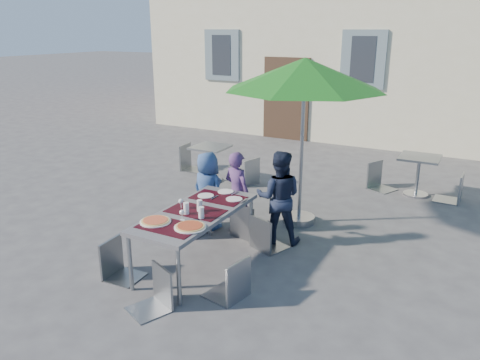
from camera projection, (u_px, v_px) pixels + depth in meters
The scene contains 22 objects.
ground at pixel (198, 274), 5.83m from camera, with size 90.00×90.00×0.00m, color #454547.
dining_table at pixel (196, 215), 5.84m from camera, with size 0.80×1.85×0.76m.
pizza_near_left at pixel (155, 221), 5.48m from camera, with size 0.37×0.37×0.03m.
pizza_near_right at pixel (190, 226), 5.32m from camera, with size 0.37×0.37×0.03m.
glassware at pixel (193, 209), 5.69m from camera, with size 0.47×0.40×0.15m.
place_settings at pixel (222, 195), 6.34m from camera, with size 0.66×0.49×0.01m.
child_0 at pixel (208, 191), 7.02m from camera, with size 0.58×0.38×1.19m, color #304E85.
child_1 at pixel (237, 192), 6.88m from camera, with size 0.45×0.30×1.24m, color #56356D.
child_2 at pixel (279, 197), 6.54m from camera, with size 0.65×0.37×1.34m, color #192138.
chair_0 at pixel (189, 204), 6.80m from camera, with size 0.40×0.41×0.84m.
chair_1 at pixel (246, 199), 6.71m from camera, with size 0.53×0.53×0.99m.
chair_2 at pixel (266, 214), 6.32m from camera, with size 0.52×0.53×0.91m.
chair_3 at pixel (116, 237), 5.62m from camera, with size 0.42×0.42×0.90m.
chair_4 at pixel (232, 255), 5.15m from camera, with size 0.49×0.48×0.93m.
chair_5 at pixel (153, 265), 4.97m from camera, with size 0.52×0.52×0.89m.
patio_umbrella at pixel (305, 76), 6.71m from camera, with size 2.37×2.37×2.53m.
cafe_table_0 at pixel (211, 158), 9.26m from camera, with size 0.67×0.67×0.71m.
bg_chair_l_0 at pixel (189, 142), 9.99m from camera, with size 0.50×0.50×1.04m.
bg_chair_r_0 at pixel (248, 155), 9.04m from camera, with size 0.54×0.54×0.99m.
cafe_table_1 at pixel (418, 169), 8.44m from camera, with size 0.69×0.69×0.74m.
bg_chair_l_1 at pixel (380, 160), 8.81m from camera, with size 0.57×0.57×0.97m.
bg_chair_r_1 at pixel (457, 171), 8.11m from camera, with size 0.45×0.45×0.97m.
Camera 1 is at (2.92, -4.32, 2.92)m, focal length 35.00 mm.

